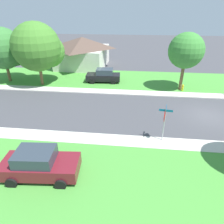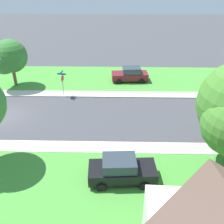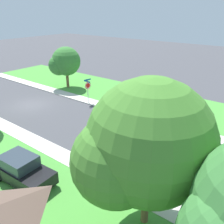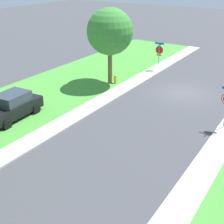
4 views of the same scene
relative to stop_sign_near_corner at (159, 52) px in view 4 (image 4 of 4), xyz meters
The scene contains 7 objects.
ground_plane 6.64m from the stop_sign_near_corner, 134.29° to the left, with size 120.00×120.00×0.00m, color #424247.
sidewalk_east 16.66m from the stop_sign_near_corner, 89.11° to the left, with size 1.40×56.00×0.10m, color beige.
sidewalk_west 19.00m from the stop_sign_near_corner, 118.91° to the left, with size 1.40×56.00×0.10m, color beige.
stop_sign_near_corner is the anchor object (origin of this frame).
car_black_behind_trees 15.66m from the stop_sign_near_corner, 76.66° to the left, with size 2.23×4.40×1.76m.
tree_sidewalk_far 6.58m from the stop_sign_near_corner, 69.89° to the left, with size 4.13×3.84×6.44m.
fire_hydrant 6.01m from the stop_sign_near_corner, 75.63° to the left, with size 0.38×0.22×0.83m.
Camera 4 is at (-7.85, 23.05, 9.26)m, focal length 50.08 mm.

